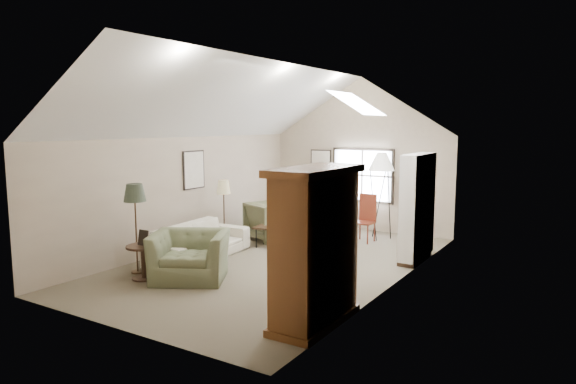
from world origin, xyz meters
The scene contains 18 objects.
room_shell centered at (0.00, 0.00, 3.21)m, with size 5.01×8.01×4.00m.
window centered at (0.10, 3.96, 1.45)m, with size 1.72×0.08×1.42m, color black.
skylight centered at (1.30, 0.90, 3.22)m, with size 0.80×1.20×0.52m, color white, non-canonical shape.
wall_art centered at (-1.88, 1.94, 1.73)m, with size 1.97×3.71×0.88m.
armoire centered at (2.18, -2.40, 1.10)m, with size 0.60×1.50×2.20m, color brown.
tv_alcove centered at (2.34, 1.60, 1.15)m, with size 0.32×1.30×2.10m, color white.
media_console centered at (2.32, 1.60, 0.30)m, with size 0.34×1.18×0.60m, color #382316.
tv_panel centered at (2.32, 1.60, 0.92)m, with size 0.05×0.90×0.55m, color black.
sofa centered at (-1.56, -0.59, 0.36)m, with size 2.47×0.97×0.72m, color #EDE4CD.
armchair_near centered at (-0.75, -1.76, 0.43)m, with size 1.32×1.15×0.86m, color #606849.
armchair_far centered at (-1.29, 1.70, 0.46)m, with size 0.99×1.02×0.93m, color #6D6C4C.
coffee_table centered at (-0.73, 1.04, 0.24)m, with size 0.94×0.52×0.48m, color #392817.
bowl centered at (-0.73, 1.04, 0.51)m, with size 0.23×0.23×0.06m, color #3E2719.
side_table centered at (-1.46, -2.19, 0.31)m, with size 0.62×0.62×0.62m, color #3D2819.
side_chair centered at (0.73, 2.64, 0.57)m, with size 0.44×0.44×1.13m, color brown.
tripod_lamp centered at (0.96, 3.10, 1.08)m, with size 0.62×0.62×2.15m, color white, non-canonical shape.
dark_lamp centered at (-1.86, -1.99, 0.86)m, with size 0.41×0.41×1.72m, color #242B1E, non-canonical shape.
tan_lamp centered at (-1.86, 0.61, 0.77)m, with size 0.31×0.31×1.55m, color tan, non-canonical shape.
Camera 1 is at (5.51, -8.48, 2.79)m, focal length 32.00 mm.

